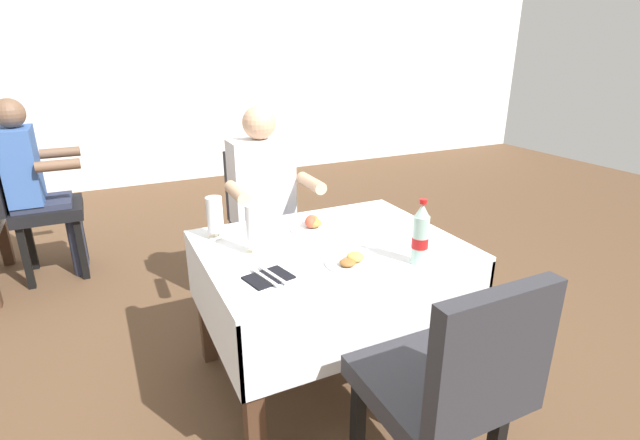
% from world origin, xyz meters
% --- Properties ---
extents(ground_plane, '(11.00, 11.00, 0.00)m').
position_xyz_m(ground_plane, '(0.00, 0.00, 0.00)').
color(ground_plane, brown).
extents(back_wall, '(11.00, 0.12, 2.75)m').
position_xyz_m(back_wall, '(0.00, 4.08, 1.38)').
color(back_wall, white).
rests_on(back_wall, ground).
extents(main_dining_table, '(1.15, 0.90, 0.72)m').
position_xyz_m(main_dining_table, '(0.07, -0.06, 0.56)').
color(main_dining_table, white).
rests_on(main_dining_table, ground).
extents(chair_far_diner_seat, '(0.44, 0.50, 0.97)m').
position_xyz_m(chair_far_diner_seat, '(0.07, 0.78, 0.55)').
color(chair_far_diner_seat, '#2D2D33').
rests_on(chair_far_diner_seat, ground).
extents(chair_near_camera_side, '(0.44, 0.50, 0.97)m').
position_xyz_m(chair_near_camera_side, '(0.07, -0.90, 0.55)').
color(chair_near_camera_side, '#2D2D33').
rests_on(chair_near_camera_side, ground).
extents(seated_diner_far, '(0.50, 0.46, 1.26)m').
position_xyz_m(seated_diner_far, '(0.02, 0.67, 0.71)').
color(seated_diner_far, '#282D42').
rests_on(seated_diner_far, ground).
extents(plate_near_camera, '(0.24, 0.24, 0.05)m').
position_xyz_m(plate_near_camera, '(0.06, -0.30, 0.73)').
color(plate_near_camera, white).
rests_on(plate_near_camera, main_dining_table).
extents(plate_far_diner, '(0.22, 0.22, 0.07)m').
position_xyz_m(plate_far_diner, '(0.07, 0.13, 0.74)').
color(plate_far_diner, white).
rests_on(plate_far_diner, main_dining_table).
extents(beer_glass_left, '(0.08, 0.08, 0.20)m').
position_xyz_m(beer_glass_left, '(-0.38, 0.23, 0.83)').
color(beer_glass_left, white).
rests_on(beer_glass_left, main_dining_table).
extents(beer_glass_middle, '(0.07, 0.07, 0.22)m').
position_xyz_m(beer_glass_middle, '(-0.28, -0.02, 0.83)').
color(beer_glass_middle, white).
rests_on(beer_glass_middle, main_dining_table).
extents(cola_bottle_primary, '(0.07, 0.07, 0.28)m').
position_xyz_m(cola_bottle_primary, '(0.31, -0.41, 0.84)').
color(cola_bottle_primary, silver).
rests_on(cola_bottle_primary, main_dining_table).
extents(napkin_cutlery_set, '(0.19, 0.20, 0.01)m').
position_xyz_m(napkin_cutlery_set, '(-0.30, -0.27, 0.73)').
color(napkin_cutlery_set, black).
rests_on(napkin_cutlery_set, main_dining_table).
extents(background_chair_right, '(0.50, 0.44, 0.97)m').
position_xyz_m(background_chair_right, '(-1.29, 1.80, 0.55)').
color(background_chair_right, black).
rests_on(background_chair_right, ground).
extents(background_patron, '(0.46, 0.50, 1.26)m').
position_xyz_m(background_patron, '(-1.24, 1.80, 0.71)').
color(background_patron, '#282D42').
rests_on(background_patron, ground).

